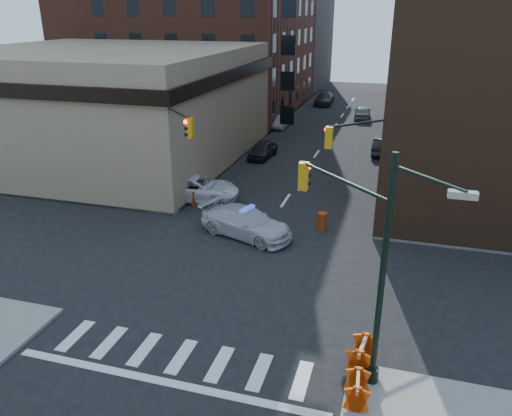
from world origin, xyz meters
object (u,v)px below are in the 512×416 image
Objects in this scene: barricade_se_a at (362,355)px; pedestrian_b at (113,185)px; barricade_nw_a at (157,197)px; police_car at (246,223)px; pedestrian_a at (129,188)px; parked_car_wfar at (281,122)px; parked_car_wnear at (263,150)px; parked_car_enear at (382,146)px; barrel_bank at (195,198)px; pickup at (196,188)px; barrel_road at (322,221)px.

pedestrian_b is at bearing 61.24° from barricade_se_a.
police_car is at bearing -27.14° from barricade_nw_a.
barricade_se_a is (7.26, -9.69, -0.13)m from police_car.
barricade_nw_a is at bearing 21.74° from pedestrian_a.
parked_car_wfar is 2.46× the size of pedestrian_b.
barricade_se_a is (11.90, -37.20, 0.03)m from parked_car_wfar.
parked_car_wfar is (-1.23, 11.86, -0.06)m from parked_car_wnear.
parked_car_enear is 21.52m from barricade_nw_a.
police_car is 1.34× the size of parked_car_wnear.
parked_car_enear is at bearing 55.64° from barrel_bank.
parked_car_wfar is 23.92m from barrel_bank.
parked_car_wfar is 24.87m from pedestrian_b.
parked_car_enear is 19.49m from barrel_bank.
parked_car_wnear is at bearing 36.12° from pedestrian_b.
pickup is 4.19× the size of barricade_se_a.
barricade_se_a reaches higher than barrel_road.
police_car reaches higher than barricade_se_a.
pedestrian_b reaches higher than pickup.
parked_car_wfar is 39.06m from barricade_se_a.
pedestrian_a is 20.42m from barricade_se_a.
police_car is 9.33m from pedestrian_a.
barricade_se_a is (11.90, -13.28, 0.18)m from barrel_bank.
barricade_nw_a is (-10.88, 0.78, 0.07)m from barrel_road.
barricade_se_a is (10.67, -25.34, -0.03)m from parked_car_wnear.
parked_car_wfar is at bearing 52.23° from pedestrian_b.
pedestrian_b is 1.51× the size of barrel_road.
parked_car_wnear is at bearing 84.17° from barrel_bank.
pedestrian_b is 21.91m from barricade_se_a.
parked_car_wnear is 13.37m from barricade_nw_a.
barrel_road is 12.13m from barricade_se_a.
parked_car_wnear reaches higher than barrel_bank.
barricade_se_a is at bearing 93.09° from parked_car_enear.
parked_car_wfar is 24.86m from barricade_nw_a.
barricade_se_a is (3.31, -11.67, 0.14)m from barrel_road.
parked_car_wfar is 3.30× the size of barricade_nw_a.
barricade_nw_a is at bearing 53.20° from parked_car_enear.
barrel_road is at bearing 83.58° from parked_car_enear.
pickup reaches higher than barricade_se_a.
parked_car_wnear is 3.93× the size of barrel_road.
parked_car_wnear is 15.52m from barrel_road.
pickup is 2.67m from barricade_nw_a.
barrel_bank is (0.30, -0.94, -0.31)m from pickup.
barricade_nw_a is (-6.93, 2.76, -0.21)m from police_car.
police_car is 6.70m from pickup.
pedestrian_a is at bearing 60.03° from barricade_se_a.
parked_car_enear reaches higher than barricade_se_a.
barrel_road is (12.86, -0.79, -0.49)m from pedestrian_a.
pedestrian_b is at bearing -177.21° from barrel_bank.
pickup is at bearing 66.61° from police_car.
parked_car_wnear is at bearing 30.47° from barricade_se_a.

